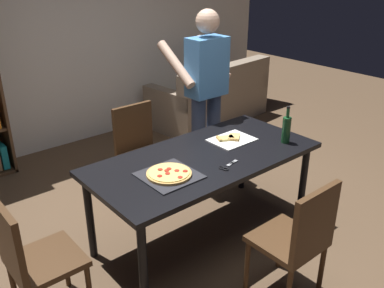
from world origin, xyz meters
name	(u,v)px	position (x,y,z in m)	size (l,w,h in m)	color
ground_plane	(203,235)	(0.00, 0.00, 0.00)	(12.00, 12.00, 0.00)	brown
back_wall	(55,30)	(0.00, 2.60, 1.40)	(6.40, 0.10, 2.80)	silver
dining_table	(204,164)	(0.00, 0.00, 0.68)	(1.84, 0.88, 0.75)	black
chair_near_camera	(299,236)	(0.00, -0.93, 0.51)	(0.42, 0.42, 0.90)	#472D19
chair_far_side	(140,146)	(0.00, 0.93, 0.51)	(0.42, 0.42, 0.90)	#472D19
chair_left_end	(31,256)	(-1.41, 0.00, 0.51)	(0.42, 0.42, 0.90)	#472D19
couch	(212,100)	(1.91, 1.99, 0.30)	(1.78, 1.02, 0.85)	gray
person_serving_pizza	(206,90)	(0.64, 0.71, 1.00)	(0.55, 0.54, 1.75)	#38476B
pepperoni_pizza_on_tray	(169,174)	(-0.41, -0.09, 0.77)	(0.38, 0.38, 0.04)	#2D2D33
pizza_slices_on_towel	(231,139)	(0.37, 0.08, 0.76)	(0.36, 0.28, 0.03)	white
wine_bottle	(286,129)	(0.69, -0.24, 0.87)	(0.07, 0.07, 0.32)	#194723
kitchen_scissors	(227,166)	(0.00, -0.25, 0.76)	(0.20, 0.09, 0.01)	silver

